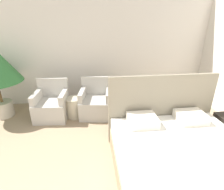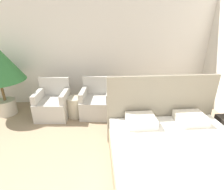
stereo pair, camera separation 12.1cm
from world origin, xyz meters
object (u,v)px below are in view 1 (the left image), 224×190
object	(u,v)px
armchair_near_window_right	(96,104)
side_table	(74,108)
bed	(187,167)
armchair_near_window_left	(52,107)

from	to	relation	value
armchair_near_window_right	side_table	distance (m)	0.50
bed	armchair_near_window_right	size ratio (longest dim) A/B	2.57
bed	side_table	world-z (taller)	bed
bed	armchair_near_window_right	xyz separation A→B (m)	(-1.14, 2.05, -0.01)
armchair_near_window_left	side_table	world-z (taller)	armchair_near_window_left
armchair_near_window_right	side_table	world-z (taller)	armchair_near_window_right
armchair_near_window_right	side_table	size ratio (longest dim) A/B	1.85
side_table	bed	bearing A→B (deg)	-51.09
armchair_near_window_left	armchair_near_window_right	size ratio (longest dim) A/B	1.00
bed	armchair_near_window_left	xyz separation A→B (m)	(-2.13, 2.05, -0.01)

